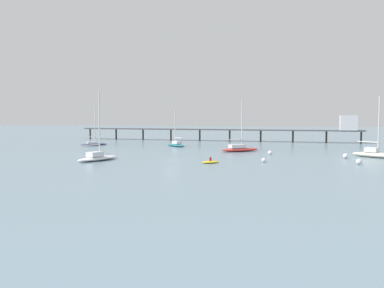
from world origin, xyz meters
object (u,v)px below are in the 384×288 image
at_px(sailboat_cream, 375,153).
at_px(sailboat_white, 97,157).
at_px(sailboat_teal, 176,144).
at_px(mooring_buoy_inner, 359,162).
at_px(mooring_buoy_near, 346,156).
at_px(sailboat_navy, 94,143).
at_px(pier, 267,127).
at_px(sailboat_red, 239,148).
at_px(mooring_buoy_outer, 264,160).
at_px(mooring_buoy_mid, 270,153).
at_px(dinghy_yellow, 210,162).

height_order(sailboat_cream, sailboat_white, sailboat_white).
distance_m(sailboat_teal, mooring_buoy_inner, 47.05).
height_order(mooring_buoy_inner, mooring_buoy_near, mooring_buoy_near).
distance_m(sailboat_navy, sailboat_teal, 20.67).
height_order(pier, sailboat_red, sailboat_red).
distance_m(sailboat_cream, mooring_buoy_near, 6.22).
height_order(mooring_buoy_outer, mooring_buoy_mid, mooring_buoy_mid).
relative_size(sailboat_white, mooring_buoy_outer, 16.27).
bearing_deg(mooring_buoy_mid, sailboat_navy, 159.81).
bearing_deg(sailboat_white, sailboat_cream, 17.07).
xyz_separation_m(pier, sailboat_navy, (-41.78, -22.27, -3.48)).
distance_m(sailboat_navy, sailboat_cream, 63.96).
bearing_deg(mooring_buoy_outer, sailboat_cream, 31.04).
relative_size(sailboat_cream, sailboat_white, 0.93).
height_order(sailboat_cream, mooring_buoy_inner, sailboat_cream).
relative_size(pier, mooring_buoy_inner, 94.22).
height_order(pier, sailboat_navy, sailboat_navy).
bearing_deg(mooring_buoy_inner, mooring_buoy_outer, 179.59).
bearing_deg(sailboat_white, sailboat_teal, 79.97).
bearing_deg(mooring_buoy_outer, mooring_buoy_inner, -0.41).
bearing_deg(pier, mooring_buoy_outer, -89.48).
xyz_separation_m(sailboat_red, mooring_buoy_near, (19.42, -10.34, -0.21)).
bearing_deg(dinghy_yellow, sailboat_red, 82.66).
relative_size(sailboat_teal, mooring_buoy_inner, 10.42).
xyz_separation_m(mooring_buoy_inner, mooring_buoy_outer, (-14.48, 0.10, -0.07)).
xyz_separation_m(sailboat_red, sailboat_white, (-21.91, -21.78, 0.02)).
height_order(dinghy_yellow, mooring_buoy_inner, dinghy_yellow).
distance_m(sailboat_cream, dinghy_yellow, 31.20).
relative_size(dinghy_yellow, mooring_buoy_near, 3.59).
xyz_separation_m(sailboat_teal, mooring_buoy_outer, (21.62, -30.08, -0.22)).
xyz_separation_m(mooring_buoy_inner, mooring_buoy_near, (-0.56, 8.84, 0.02)).
distance_m(sailboat_teal, mooring_buoy_mid, 28.27).
distance_m(pier, sailboat_white, 60.21).
bearing_deg(dinghy_yellow, sailboat_teal, 112.12).
distance_m(sailboat_teal, sailboat_red, 19.51).
relative_size(sailboat_navy, mooring_buoy_outer, 13.51).
xyz_separation_m(pier, sailboat_cream, (19.85, -39.36, -3.38)).
distance_m(sailboat_red, mooring_buoy_mid, 8.85).
distance_m(sailboat_navy, mooring_buoy_outer, 51.10).
xyz_separation_m(dinghy_yellow, mooring_buoy_outer, (8.31, 2.66, 0.16)).
relative_size(sailboat_navy, sailboat_cream, 0.89).
height_order(mooring_buoy_near, mooring_buoy_mid, mooring_buoy_near).
bearing_deg(dinghy_yellow, mooring_buoy_mid, 59.56).
height_order(pier, mooring_buoy_inner, pier).
bearing_deg(sailboat_teal, mooring_buoy_outer, -54.30).
bearing_deg(sailboat_cream, sailboat_red, 163.45).
height_order(sailboat_cream, mooring_buoy_outer, sailboat_cream).
bearing_deg(sailboat_navy, mooring_buoy_mid, -20.19).
relative_size(pier, sailboat_red, 7.64).
relative_size(sailboat_teal, mooring_buoy_mid, 11.23).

